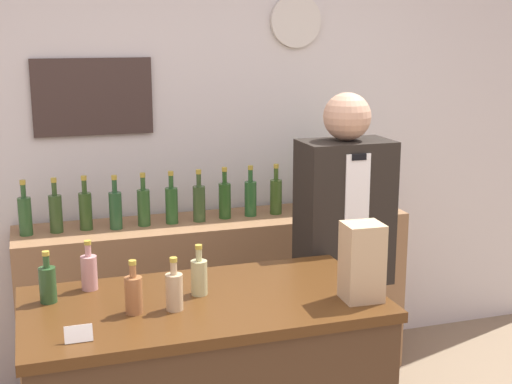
{
  "coord_description": "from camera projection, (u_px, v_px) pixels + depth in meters",
  "views": [
    {
      "loc": [
        -0.86,
        -1.92,
        1.96
      ],
      "look_at": [
        0.14,
        1.12,
        1.22
      ],
      "focal_mm": 50.0,
      "sensor_mm": 36.0,
      "label": 1
    }
  ],
  "objects": [
    {
      "name": "shelf_bottle_2",
      "position": [
        85.0,
        209.0,
        3.68
      ],
      "size": [
        0.07,
        0.07,
        0.28
      ],
      "color": "#2F4C1F",
      "rests_on": "back_shelf"
    },
    {
      "name": "shelf_bottle_7",
      "position": [
        225.0,
        199.0,
        3.9
      ],
      "size": [
        0.07,
        0.07,
        0.28
      ],
      "color": "#264F1E",
      "rests_on": "back_shelf"
    },
    {
      "name": "counter_bottle_4",
      "position": [
        199.0,
        276.0,
        2.69
      ],
      "size": [
        0.06,
        0.06,
        0.2
      ],
      "color": "tan",
      "rests_on": "display_counter"
    },
    {
      "name": "counter_bottle_0",
      "position": [
        48.0,
        283.0,
        2.62
      ],
      "size": [
        0.06,
        0.06,
        0.2
      ],
      "color": "#294A24",
      "rests_on": "display_counter"
    },
    {
      "name": "shelf_bottle_4",
      "position": [
        144.0,
        206.0,
        3.76
      ],
      "size": [
        0.07,
        0.07,
        0.28
      ],
      "color": "#2D5425",
      "rests_on": "back_shelf"
    },
    {
      "name": "tape_dispenser",
      "position": [
        370.0,
        295.0,
        2.64
      ],
      "size": [
        0.09,
        0.06,
        0.07
      ],
      "color": "black",
      "rests_on": "display_counter"
    },
    {
      "name": "counter_bottle_3",
      "position": [
        174.0,
        290.0,
        2.55
      ],
      "size": [
        0.06,
        0.06,
        0.2
      ],
      "color": "tan",
      "rests_on": "display_counter"
    },
    {
      "name": "shelf_bottle_5",
      "position": [
        172.0,
        204.0,
        3.8
      ],
      "size": [
        0.07,
        0.07,
        0.28
      ],
      "color": "#285424",
      "rests_on": "back_shelf"
    },
    {
      "name": "counter_bottle_2",
      "position": [
        134.0,
        293.0,
        2.52
      ],
      "size": [
        0.06,
        0.06,
        0.2
      ],
      "color": "#9A6137",
      "rests_on": "display_counter"
    },
    {
      "name": "shelf_bottle_6",
      "position": [
        199.0,
        202.0,
        3.84
      ],
      "size": [
        0.07,
        0.07,
        0.28
      ],
      "color": "#344D27",
      "rests_on": "back_shelf"
    },
    {
      "name": "back_shelf",
      "position": [
        217.0,
        300.0,
        4.01
      ],
      "size": [
        2.14,
        0.43,
        0.94
      ],
      "color": "#8E6642",
      "rests_on": "ground_plane"
    },
    {
      "name": "back_wall",
      "position": [
        185.0,
        138.0,
        4.03
      ],
      "size": [
        5.2,
        0.09,
        2.7
      ],
      "color": "silver",
      "rests_on": "ground_plane"
    },
    {
      "name": "paper_bag",
      "position": [
        362.0,
        262.0,
        2.63
      ],
      "size": [
        0.15,
        0.13,
        0.29
      ],
      "color": "tan",
      "rests_on": "display_counter"
    },
    {
      "name": "shelf_bottle_0",
      "position": [
        25.0,
        215.0,
        3.58
      ],
      "size": [
        0.07,
        0.07,
        0.28
      ],
      "color": "#2A5027",
      "rests_on": "back_shelf"
    },
    {
      "name": "shopkeeper",
      "position": [
        343.0,
        269.0,
        3.41
      ],
      "size": [
        0.42,
        0.27,
        1.68
      ],
      "color": "black",
      "rests_on": "ground_plane"
    },
    {
      "name": "shelf_bottle_10",
      "position": [
        301.0,
        194.0,
        4.03
      ],
      "size": [
        0.07,
        0.07,
        0.28
      ],
      "color": "#2F5829",
      "rests_on": "back_shelf"
    },
    {
      "name": "shelf_bottle_8",
      "position": [
        250.0,
        197.0,
        3.95
      ],
      "size": [
        0.07,
        0.07,
        0.28
      ],
      "color": "#265727",
      "rests_on": "back_shelf"
    },
    {
      "name": "shelf_bottle_1",
      "position": [
        56.0,
        212.0,
        3.63
      ],
      "size": [
        0.07,
        0.07,
        0.28
      ],
      "color": "#314B22",
      "rests_on": "back_shelf"
    },
    {
      "name": "shelf_bottle_3",
      "position": [
        116.0,
        209.0,
        3.7
      ],
      "size": [
        0.07,
        0.07,
        0.28
      ],
      "color": "#26502A",
      "rests_on": "back_shelf"
    },
    {
      "name": "price_card_left",
      "position": [
        79.0,
        334.0,
        2.29
      ],
      "size": [
        0.09,
        0.02,
        0.06
      ],
      "color": "white",
      "rests_on": "display_counter"
    },
    {
      "name": "shelf_bottle_9",
      "position": [
        276.0,
        195.0,
        4.0
      ],
      "size": [
        0.07,
        0.07,
        0.28
      ],
      "color": "#34511E",
      "rests_on": "back_shelf"
    },
    {
      "name": "potted_plant",
      "position": [
        340.0,
        173.0,
        4.05
      ],
      "size": [
        0.29,
        0.29,
        0.39
      ],
      "color": "#4C3D2D",
      "rests_on": "back_shelf"
    },
    {
      "name": "counter_bottle_1",
      "position": [
        89.0,
        271.0,
        2.75
      ],
      "size": [
        0.06,
        0.06,
        0.2
      ],
      "color": "tan",
      "rests_on": "display_counter"
    }
  ]
}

